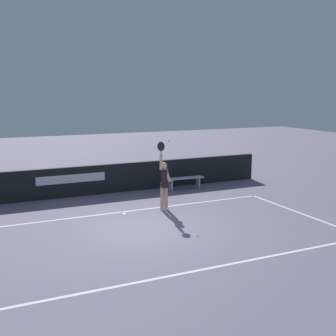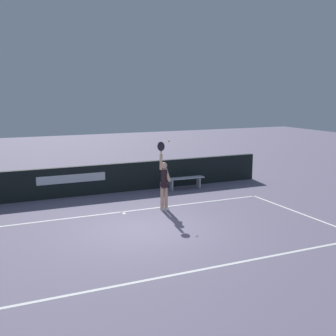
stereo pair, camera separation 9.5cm
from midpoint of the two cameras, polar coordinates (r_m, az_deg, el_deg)
ground_plane at (r=13.34m, az=-3.08°, el=-8.29°), size 60.00×60.00×0.00m
court_lines at (r=12.81m, az=-2.10°, el=-9.06°), size 11.49×5.65×0.00m
back_wall at (r=17.94m, az=-9.08°, el=-1.51°), size 15.30×0.23×1.24m
tennis_player at (r=15.23m, az=-0.36°, el=-1.85°), size 0.45×0.42×2.52m
tennis_ball at (r=15.11m, az=0.32°, el=3.64°), size 0.06×0.06×0.06m
courtside_bench_near at (r=18.63m, az=2.47°, el=-1.64°), size 1.75×0.43×0.52m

